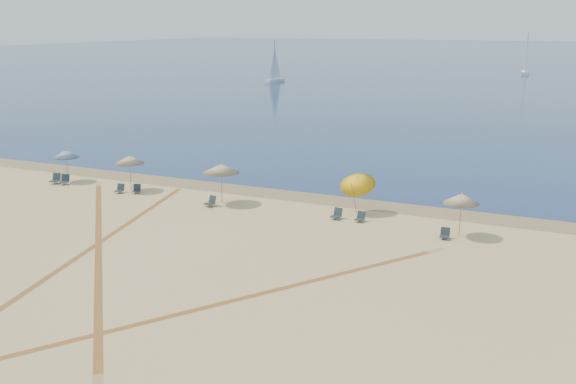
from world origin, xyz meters
name	(u,v)px	position (x,y,z in m)	size (l,w,h in m)	color
ground	(47,360)	(0.00, 0.00, 0.00)	(160.00, 160.00, 0.00)	tan
ocean	(542,57)	(0.00, 225.00, 0.01)	(500.00, 500.00, 0.00)	#0C2151
wet_sand	(313,197)	(0.00, 24.00, 0.00)	(500.00, 500.00, 0.00)	olive
umbrella_0	(66,154)	(-18.04, 20.80, 2.04)	(1.90, 1.90, 2.38)	gray
umbrella_1	(130,160)	(-12.17, 20.55, 2.17)	(2.01, 2.01, 2.51)	gray
umbrella_2	(221,168)	(-4.79, 20.26, 2.27)	(2.35, 2.35, 2.62)	gray
umbrella_3	(357,181)	(3.82, 21.67, 1.99)	(2.16, 2.18, 2.76)	gray
umbrella_4	(462,198)	(10.36, 19.73, 2.11)	(1.95, 1.95, 2.45)	gray
chair_0	(56,179)	(-18.39, 19.95, 0.32)	(0.74, 0.82, 0.72)	#1B242B
chair_1	(65,180)	(-17.61, 20.03, 0.31)	(0.79, 0.84, 0.70)	#1B242B
chair_2	(120,189)	(-12.43, 19.67, 0.27)	(0.59, 0.67, 0.61)	#1B242B
chair_3	(137,189)	(-11.33, 20.07, 0.27)	(0.71, 0.75, 0.61)	#1B242B
chair_4	(211,202)	(-5.04, 19.32, 0.29)	(0.72, 0.78, 0.67)	#1B242B
chair_5	(337,214)	(3.17, 20.02, 0.28)	(0.64, 0.71, 0.64)	#1B242B
chair_6	(360,217)	(4.60, 20.07, 0.26)	(0.55, 0.62, 0.59)	#1B242B
chair_7	(445,234)	(9.74, 18.94, 0.26)	(0.54, 0.61, 0.60)	#1B242B
sailboat_0	(526,62)	(2.36, 142.48, 2.74)	(1.90, 6.16, 9.06)	white
sailboat_2	(275,70)	(-39.74, 101.14, 2.36)	(2.03, 5.36, 7.79)	white
tire_tracks	(117,267)	(-3.56, 8.16, 0.00)	(48.25, 45.17, 0.00)	tan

